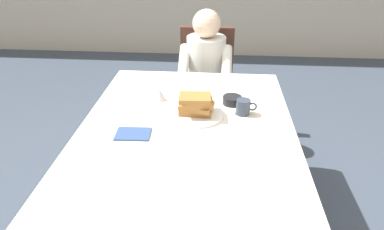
# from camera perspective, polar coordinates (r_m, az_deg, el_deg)

# --- Properties ---
(ground_plane) EXTENTS (14.00, 14.00, 0.00)m
(ground_plane) POSITION_cam_1_polar(r_m,az_deg,el_deg) (2.24, -0.74, -18.46)
(ground_plane) COLOR #3D4756
(dining_table_main) EXTENTS (1.12, 1.52, 0.74)m
(dining_table_main) POSITION_cam_1_polar(r_m,az_deg,el_deg) (1.82, -0.87, -4.39)
(dining_table_main) COLOR silver
(dining_table_main) RESTS_ON ground
(chair_diner) EXTENTS (0.44, 0.45, 0.93)m
(chair_diner) POSITION_cam_1_polar(r_m,az_deg,el_deg) (2.91, 2.34, 6.21)
(chair_diner) COLOR #4C2D23
(chair_diner) RESTS_ON ground
(diner_person) EXTENTS (0.40, 0.43, 1.12)m
(diner_person) POSITION_cam_1_polar(r_m,az_deg,el_deg) (2.71, 2.26, 7.65)
(diner_person) COLOR silver
(diner_person) RESTS_ON ground
(plate_breakfast) EXTENTS (0.28, 0.28, 0.02)m
(plate_breakfast) POSITION_cam_1_polar(r_m,az_deg,el_deg) (1.87, 0.96, 0.12)
(plate_breakfast) COLOR white
(plate_breakfast) RESTS_ON dining_table_main
(breakfast_stack) EXTENTS (0.19, 0.16, 0.11)m
(breakfast_stack) POSITION_cam_1_polar(r_m,az_deg,el_deg) (1.84, 0.70, 1.81)
(breakfast_stack) COLOR #A36B33
(breakfast_stack) RESTS_ON plate_breakfast
(cup_coffee) EXTENTS (0.11, 0.08, 0.08)m
(cup_coffee) POSITION_cam_1_polar(r_m,az_deg,el_deg) (1.89, 8.52, 1.32)
(cup_coffee) COLOR #333D4C
(cup_coffee) RESTS_ON dining_table_main
(bowl_butter) EXTENTS (0.11, 0.11, 0.04)m
(bowl_butter) POSITION_cam_1_polar(r_m,az_deg,el_deg) (2.00, 6.65, 2.46)
(bowl_butter) COLOR black
(bowl_butter) RESTS_ON dining_table_main
(syrup_pitcher) EXTENTS (0.08, 0.08, 0.07)m
(syrup_pitcher) POSITION_cam_1_polar(r_m,az_deg,el_deg) (2.04, -5.43, 3.48)
(syrup_pitcher) COLOR silver
(syrup_pitcher) RESTS_ON dining_table_main
(fork_left_of_plate) EXTENTS (0.02, 0.18, 0.00)m
(fork_left_of_plate) POSITION_cam_1_polar(r_m,az_deg,el_deg) (1.87, -4.89, -0.10)
(fork_left_of_plate) COLOR silver
(fork_left_of_plate) RESTS_ON dining_table_main
(knife_right_of_plate) EXTENTS (0.04, 0.20, 0.00)m
(knife_right_of_plate) POSITION_cam_1_polar(r_m,az_deg,el_deg) (1.85, 6.78, -0.55)
(knife_right_of_plate) COLOR silver
(knife_right_of_plate) RESTS_ON dining_table_main
(spoon_near_edge) EXTENTS (0.15, 0.04, 0.00)m
(spoon_near_edge) POSITION_cam_1_polar(r_m,az_deg,el_deg) (1.58, 1.80, -6.16)
(spoon_near_edge) COLOR silver
(spoon_near_edge) RESTS_ON dining_table_main
(napkin_folded) EXTENTS (0.17, 0.13, 0.01)m
(napkin_folded) POSITION_cam_1_polar(r_m,az_deg,el_deg) (1.73, -9.71, -3.09)
(napkin_folded) COLOR #334C7F
(napkin_folded) RESTS_ON dining_table_main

